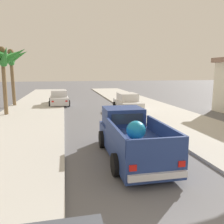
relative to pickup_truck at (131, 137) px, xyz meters
The scene contains 9 objects.
sidewalk_left 7.88m from the pickup_truck, 132.24° to the left, with size 5.20×60.00×0.12m, color beige.
sidewalk_right 7.80m from the pickup_truck, 48.36° to the left, with size 5.20×60.00×0.12m, color beige.
curb_left 7.13m from the pickup_truck, 125.05° to the left, with size 0.16×60.00×0.10m, color silver.
curb_right 7.07m from the pickup_truck, 55.68° to the left, with size 0.16×60.00×0.10m, color silver.
pickup_truck is the anchor object (origin of this frame).
car_right_near 11.06m from the pickup_truck, 75.13° to the left, with size 2.06×4.28×1.54m.
car_left_mid 15.72m from the pickup_truck, 101.60° to the left, with size 2.15×4.31×1.54m.
palm_tree_right_fore 17.33m from the pickup_truck, 116.28° to the left, with size 3.26×3.34×5.59m.
palm_tree_left_back 13.11m from the pickup_truck, 124.06° to the left, with size 3.71×3.47×5.38m.
Camera 1 is at (-2.52, -2.38, 3.43)m, focal length 36.51 mm.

